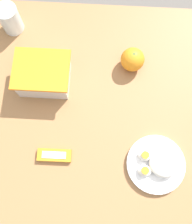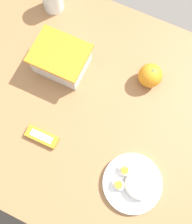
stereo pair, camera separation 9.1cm
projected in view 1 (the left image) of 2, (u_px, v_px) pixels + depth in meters
ground_plane at (98, 141)px, 1.63m from camera, size 10.00×10.00×0.00m
table at (99, 115)px, 1.01m from camera, size 1.29×0.88×0.71m
food_container at (43, 76)px, 0.93m from camera, size 0.19×0.15×0.10m
orange_fruit at (132, 59)px, 0.95m from camera, size 0.09×0.09×0.09m
rice_plate at (157, 164)px, 0.87m from camera, size 0.20×0.20×0.06m
candy_bar at (54, 155)px, 0.89m from camera, size 0.12×0.04×0.02m
drinking_glass at (10, 19)px, 0.98m from camera, size 0.08×0.08×0.11m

